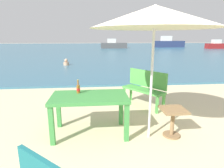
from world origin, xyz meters
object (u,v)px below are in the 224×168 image
at_px(beer_bottle_amber, 78,88).
at_px(boat_fishing_trawler, 218,45).
at_px(boat_tanker, 114,45).
at_px(side_table_wood, 173,118).
at_px(patio_umbrella, 155,17).
at_px(swimmer_person, 66,63).
at_px(picnic_table_green, 90,101).
at_px(boat_barge, 168,43).
at_px(bench_green_right, 145,86).

xyz_separation_m(beer_bottle_amber, boat_fishing_trawler, (19.53, 24.61, -0.28)).
bearing_deg(boat_fishing_trawler, boat_tanker, 171.87).
xyz_separation_m(side_table_wood, boat_tanker, (1.81, 27.33, 0.26)).
height_order(patio_umbrella, side_table_wood, patio_umbrella).
distance_m(patio_umbrella, swimmer_person, 9.59).
relative_size(patio_umbrella, swimmer_person, 5.61).
height_order(picnic_table_green, boat_tanker, boat_tanker).
bearing_deg(patio_umbrella, boat_tanker, 85.29).
xyz_separation_m(side_table_wood, swimmer_person, (-3.13, 9.02, -0.11)).
height_order(picnic_table_green, boat_fishing_trawler, boat_fishing_trawler).
distance_m(picnic_table_green, boat_barge, 32.34).
bearing_deg(boat_tanker, patio_umbrella, -94.71).
height_order(beer_bottle_amber, boat_barge, boat_barge).
bearing_deg(side_table_wood, beer_bottle_amber, 165.91).
bearing_deg(patio_umbrella, side_table_wood, -1.67).
relative_size(picnic_table_green, beer_bottle_amber, 5.28).
height_order(beer_bottle_amber, patio_umbrella, patio_umbrella).
height_order(beer_bottle_amber, boat_fishing_trawler, boat_fishing_trawler).
height_order(bench_green_right, boat_tanker, boat_tanker).
xyz_separation_m(patio_umbrella, bench_green_right, (0.35, 1.63, -1.58)).
height_order(patio_umbrella, boat_fishing_trawler, patio_umbrella).
bearing_deg(swimmer_person, picnic_table_green, -79.54).
bearing_deg(picnic_table_green, boat_barge, 65.82).
xyz_separation_m(beer_bottle_amber, boat_tanker, (3.54, 26.89, -0.24)).
distance_m(side_table_wood, boat_barge, 31.98).
height_order(swimmer_person, boat_barge, boat_barge).
relative_size(beer_bottle_amber, patio_umbrella, 0.12).
relative_size(picnic_table_green, patio_umbrella, 0.61).
distance_m(bench_green_right, boat_tanker, 25.75).
bearing_deg(boat_barge, patio_umbrella, -112.25).
height_order(patio_umbrella, bench_green_right, patio_umbrella).
xyz_separation_m(picnic_table_green, boat_barge, (13.25, 29.50, 0.12)).
relative_size(beer_bottle_amber, boat_fishing_trawler, 0.07).
height_order(picnic_table_green, boat_barge, boat_barge).
relative_size(beer_bottle_amber, boat_barge, 0.05).
distance_m(picnic_table_green, side_table_wood, 1.56).
distance_m(side_table_wood, boat_fishing_trawler, 30.73).
height_order(side_table_wood, boat_barge, boat_barge).
relative_size(bench_green_right, boat_tanker, 0.29).
bearing_deg(picnic_table_green, side_table_wood, -9.45).
distance_m(swimmer_person, boat_fishing_trawler, 26.37).
xyz_separation_m(bench_green_right, swimmer_person, (-3.05, 7.38, -0.30)).
bearing_deg(patio_umbrella, beer_bottle_amber, 161.96).
bearing_deg(boat_barge, side_table_wood, -111.52).
bearing_deg(swimmer_person, side_table_wood, -70.84).
bearing_deg(patio_umbrella, bench_green_right, 77.92).
distance_m(picnic_table_green, boat_fishing_trawler, 31.43).
height_order(bench_green_right, swimmer_person, bench_green_right).
relative_size(boat_tanker, boat_fishing_trawler, 1.08).
bearing_deg(side_table_wood, boat_tanker, 86.20).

